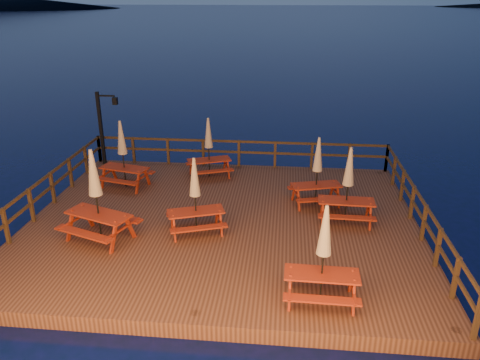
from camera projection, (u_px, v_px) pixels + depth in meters
The scene contains 12 objects.
ground at pixel (223, 231), 14.80m from camera, with size 500.00×500.00×0.00m, color black.
deck at pixel (223, 225), 14.72m from camera, with size 12.00×10.00×0.40m, color #462516.
deck_piles at pixel (223, 239), 14.91m from camera, with size 11.44×9.44×1.40m.
railing at pixel (230, 176), 16.00m from camera, with size 11.80×9.75×1.10m.
lamp_post at pixel (104, 122), 18.67m from camera, with size 0.85×0.18×3.00m.
picnic_table_0 at pixel (348, 184), 14.05m from camera, with size 1.74×1.45×2.42m.
picnic_table_1 at pixel (96, 194), 12.99m from camera, with size 2.33×2.13×2.72m.
picnic_table_2 at pixel (317, 170), 15.29m from camera, with size 1.92×1.72×2.33m.
picnic_table_3 at pixel (123, 153), 16.66m from camera, with size 2.02×1.80×2.47m.
picnic_table_4 at pixel (209, 147), 17.61m from camera, with size 1.99×1.82×2.31m.
picnic_table_5 at pixel (195, 195), 13.44m from camera, with size 1.99×1.81×2.33m.
picnic_table_6 at pixel (323, 253), 10.37m from camera, with size 1.72×1.43×2.42m.
Camera 1 is at (1.84, -12.99, 7.06)m, focal length 35.00 mm.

